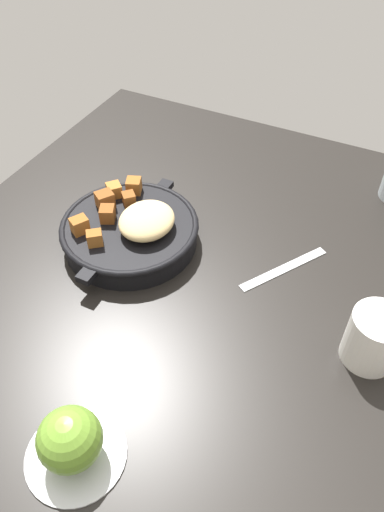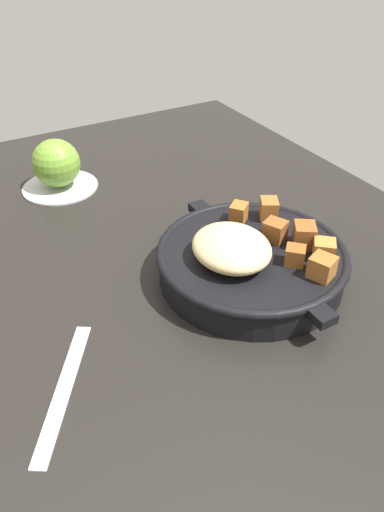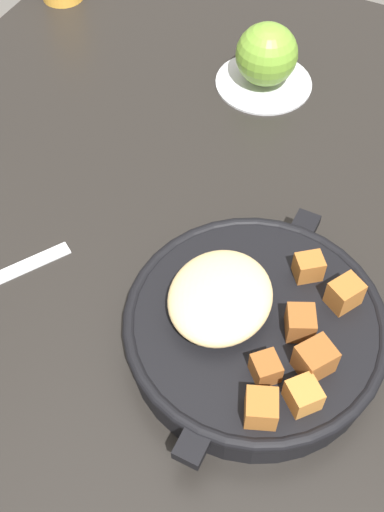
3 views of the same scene
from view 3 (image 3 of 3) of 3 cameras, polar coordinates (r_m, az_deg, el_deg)
The scene contains 4 objects.
ground_plane at distance 68.51cm, azimuth -0.81°, elevation -0.74°, with size 109.69×86.75×2.40cm, color black.
cast_iron_skillet at distance 59.76cm, azimuth 5.38°, elevation -6.21°, with size 28.59×24.26×7.96cm.
saucer_plate at distance 87.74cm, azimuth 6.37°, elevation 15.09°, with size 12.64×12.64×0.60cm, color #B7BABF.
red_apple at distance 85.18cm, azimuth 6.64°, elevation 17.33°, with size 7.90×7.90×7.90cm, color olive.
Camera 3 is at (-35.38, -18.73, 54.40)cm, focal length 45.12 mm.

